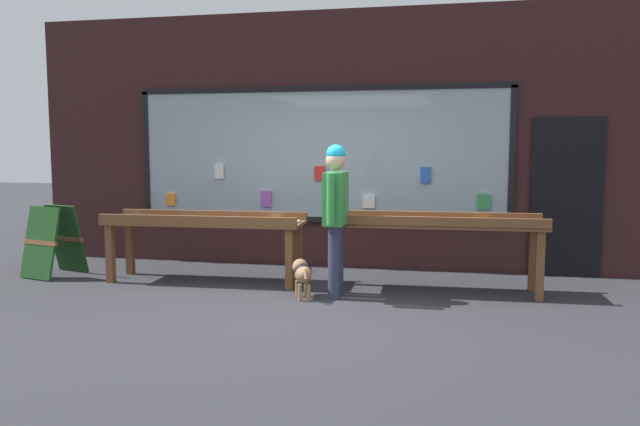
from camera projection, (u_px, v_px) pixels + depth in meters
name	position (u px, v px, depth m)	size (l,w,h in m)	color
ground_plane	(295.00, 307.00, 6.69)	(40.00, 40.00, 0.00)	#2D2D33
shopfront_facade	(337.00, 142.00, 8.83)	(8.96, 0.29, 3.60)	#331919
display_table_left	(205.00, 226.00, 7.91)	(2.54, 0.78, 0.88)	brown
display_table_right	(434.00, 230.00, 7.32)	(2.54, 0.73, 0.93)	brown
person_browsing	(336.00, 208.00, 7.03)	(0.23, 0.68, 1.74)	#2D334C
small_dog	(302.00, 273.00, 7.07)	(0.32, 0.51, 0.42)	#99724C
sandwich_board_sign	(54.00, 241.00, 8.29)	(0.70, 0.78, 0.93)	#193F19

